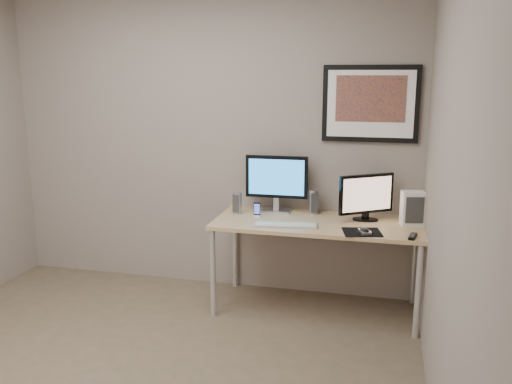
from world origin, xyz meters
TOP-DOWN VIEW (x-y plane):
  - floor at (0.00, 0.00)m, footprint 3.60×3.60m
  - room at (0.00, 0.45)m, footprint 3.60×3.60m
  - desk at (1.00, 1.35)m, footprint 1.60×0.70m
  - framed_art at (1.35, 1.68)m, footprint 0.75×0.04m
  - monitor_large at (0.62, 1.57)m, footprint 0.51×0.17m
  - monitor_tv at (1.36, 1.46)m, footprint 0.40×0.29m
  - speaker_left at (0.33, 1.44)m, footprint 0.08×0.08m
  - speaker_right at (0.93, 1.58)m, footprint 0.10×0.10m
  - phone_dock at (0.51, 1.37)m, footprint 0.06×0.06m
  - keyboard at (0.79, 1.16)m, footprint 0.49×0.19m
  - mousepad at (1.35, 1.13)m, footprint 0.31×0.29m
  - mouse at (1.37, 1.11)m, footprint 0.10×0.13m
  - remote at (1.70, 1.09)m, footprint 0.07×0.16m
  - fan_unit at (1.71, 1.43)m, footprint 0.19×0.15m

SIDE VIEW (x-z plane):
  - floor at x=0.00m, z-range 0.00..0.00m
  - desk at x=1.00m, z-range 0.30..1.03m
  - mousepad at x=1.35m, z-range 0.73..0.73m
  - keyboard at x=0.79m, z-range 0.73..0.75m
  - remote at x=1.70m, z-range 0.73..0.75m
  - mouse at x=1.37m, z-range 0.73..0.77m
  - phone_dock at x=0.51m, z-range 0.73..0.85m
  - speaker_left at x=0.33m, z-range 0.73..0.90m
  - speaker_right at x=0.93m, z-range 0.73..0.93m
  - fan_unit at x=1.71m, z-range 0.73..0.99m
  - monitor_tv at x=1.36m, z-range 0.74..1.11m
  - monitor_large at x=0.62m, z-range 0.76..1.22m
  - framed_art at x=1.35m, z-range 1.32..1.92m
  - room at x=0.00m, z-range -0.16..3.44m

